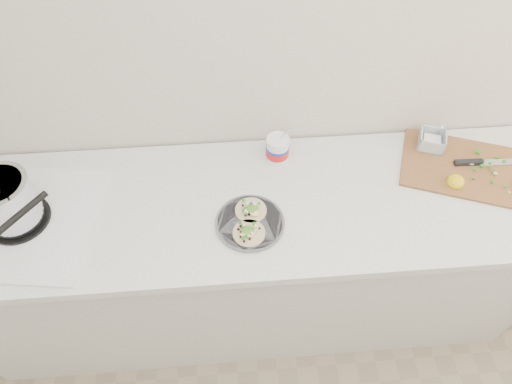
{
  "coord_description": "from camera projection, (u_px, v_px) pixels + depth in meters",
  "views": [
    {
      "loc": [
        -0.06,
        0.37,
        2.27
      ],
      "look_at": [
        0.02,
        1.41,
        0.96
      ],
      "focal_mm": 32.0,
      "sensor_mm": 36.0,
      "label": 1
    }
  ],
  "objects": [
    {
      "name": "tub",
      "position": [
        278.0,
        147.0,
        1.81
      ],
      "size": [
        0.1,
        0.1,
        0.21
      ],
      "rotation": [
        0.0,
        0.0,
        0.42
      ],
      "color": "white",
      "rests_on": "counter"
    },
    {
      "name": "taco_plate",
      "position": [
        250.0,
        221.0,
        1.65
      ],
      "size": [
        0.25,
        0.25,
        0.04
      ],
      "rotation": [
        0.0,
        0.0,
        -0.41
      ],
      "color": "#55555B",
      "rests_on": "counter"
    },
    {
      "name": "stove",
      "position": [
        11.0,
        208.0,
        1.6
      ],
      "size": [
        0.61,
        0.58,
        0.26
      ],
      "rotation": [
        0.0,
        0.0,
        -0.14
      ],
      "color": "silver",
      "rests_on": "counter"
    },
    {
      "name": "counter",
      "position": [
        251.0,
        259.0,
        2.08
      ],
      "size": [
        2.44,
        0.66,
        0.9
      ],
      "color": "silver",
      "rests_on": "ground"
    },
    {
      "name": "cutboard",
      "position": [
        461.0,
        163.0,
        1.83
      ],
      "size": [
        0.56,
        0.47,
        0.07
      ],
      "rotation": [
        0.0,
        0.0,
        -0.36
      ],
      "color": "brown",
      "rests_on": "counter"
    }
  ]
}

